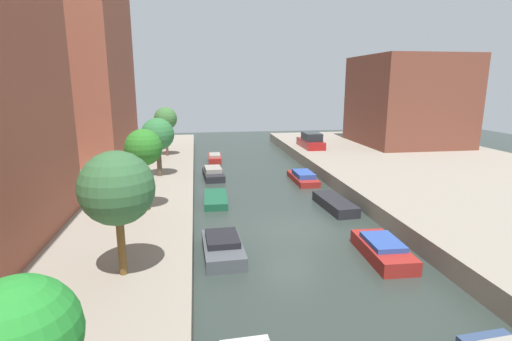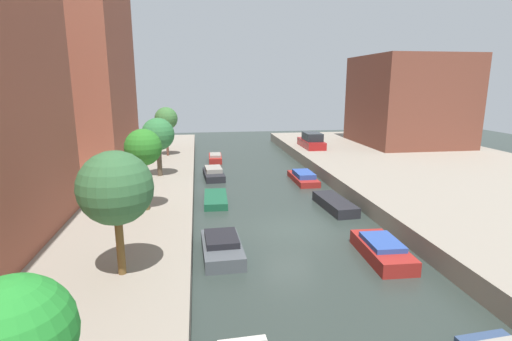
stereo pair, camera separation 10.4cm
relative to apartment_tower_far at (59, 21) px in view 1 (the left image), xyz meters
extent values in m
plane|color=#2D3833|center=(16.00, -18.87, -12.77)|extent=(84.00, 84.00, 0.00)
cube|color=brown|center=(0.00, 0.00, 0.00)|extent=(10.00, 13.18, 23.53)
cube|color=brown|center=(34.00, 2.09, -7.09)|extent=(10.00, 10.90, 9.35)
sphere|color=#268B2E|center=(8.62, -32.12, -8.84)|extent=(1.82, 1.82, 1.82)
cylinder|color=brown|center=(8.62, -24.51, -10.64)|extent=(0.28, 0.28, 2.25)
sphere|color=#356539|center=(8.62, -24.51, -8.63)|extent=(2.53, 2.53, 2.53)
cylinder|color=brown|center=(8.62, -17.34, -10.43)|extent=(0.29, 0.29, 2.68)
sphere|color=#2B7A25|center=(8.62, -17.34, -8.42)|extent=(1.90, 1.90, 1.90)
cylinder|color=brown|center=(8.62, -9.53, -10.66)|extent=(0.34, 0.34, 2.21)
sphere|color=#30743C|center=(8.62, -9.53, -8.75)|extent=(2.31, 2.31, 2.31)
cylinder|color=brown|center=(8.62, -1.50, -10.43)|extent=(0.23, 0.23, 2.68)
sphere|color=#3D7338|center=(8.62, -1.50, -8.37)|extent=(2.05, 2.05, 2.05)
cube|color=maroon|center=(23.03, 1.10, -11.38)|extent=(1.88, 4.81, 0.77)
cube|color=#1E2328|center=(23.03, 0.74, -10.60)|extent=(1.64, 2.65, 0.79)
cube|color=#4C5156|center=(12.32, -21.43, -12.47)|extent=(1.82, 3.64, 0.60)
cube|color=black|center=(12.32, -21.23, -12.03)|extent=(1.51, 2.02, 0.28)
cube|color=#195638|center=(12.42, -13.42, -12.55)|extent=(1.56, 3.72, 0.44)
cube|color=#232328|center=(12.58, -6.76, -12.51)|extent=(1.71, 3.80, 0.52)
cube|color=gray|center=(12.58, -6.53, -12.08)|extent=(1.39, 2.12, 0.33)
cube|color=maroon|center=(13.04, 0.22, -12.49)|extent=(1.32, 3.58, 0.55)
cube|color=gray|center=(13.04, -0.01, -12.11)|extent=(1.09, 1.98, 0.21)
cube|color=maroon|center=(19.29, -22.73, -12.45)|extent=(1.73, 3.83, 0.63)
cube|color=#2D4C9E|center=(19.29, -22.68, -12.03)|extent=(1.43, 2.12, 0.22)
cube|color=#232328|center=(19.60, -15.78, -12.47)|extent=(1.67, 4.19, 0.60)
cube|color=maroon|center=(19.46, -8.92, -12.54)|extent=(1.55, 4.33, 0.45)
cube|color=#2D4C9E|center=(19.46, -9.13, -12.14)|extent=(1.31, 2.39, 0.37)
camera|label=1|loc=(11.31, -37.68, -5.18)|focal=27.37mm
camera|label=2|loc=(11.42, -37.70, -5.18)|focal=27.37mm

